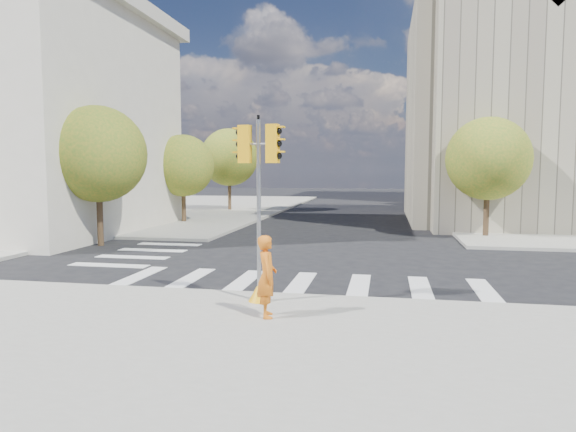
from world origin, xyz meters
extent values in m
plane|color=black|center=(0.00, 0.00, 0.00)|extent=(160.00, 160.00, 0.00)
cube|color=gray|center=(0.00, -11.00, 0.07)|extent=(30.00, 14.00, 0.15)
cube|color=gray|center=(-20.00, 26.00, 0.07)|extent=(28.00, 40.00, 0.15)
cube|color=#9F967E|center=(9.00, 15.00, 7.00)|extent=(8.00, 8.00, 14.00)
cylinder|color=#382616|center=(-10.50, 4.00, 1.22)|extent=(0.28, 0.28, 2.45)
sphere|color=#3B6B1E|center=(-10.50, 4.00, 4.21)|extent=(4.40, 4.40, 4.40)
cylinder|color=#382616|center=(-10.50, 14.00, 1.08)|extent=(0.28, 0.28, 2.17)
sphere|color=#3B6B1E|center=(-10.50, 14.00, 3.77)|extent=(4.00, 4.00, 4.00)
cylinder|color=#382616|center=(-10.50, 24.00, 1.31)|extent=(0.28, 0.28, 2.62)
sphere|color=#3B6B1E|center=(-10.50, 24.00, 4.54)|extent=(4.80, 4.80, 4.80)
cylinder|color=#382616|center=(7.50, 10.00, 1.19)|extent=(0.28, 0.28, 2.38)
sphere|color=#3B6B1E|center=(7.50, 10.00, 4.06)|extent=(4.20, 4.20, 4.20)
cylinder|color=#382616|center=(7.50, 22.00, 1.26)|extent=(0.28, 0.28, 2.52)
sphere|color=#3B6B1E|center=(7.50, 22.00, 4.36)|extent=(4.60, 4.60, 4.60)
cylinder|color=#382616|center=(7.50, 34.00, 1.14)|extent=(0.28, 0.28, 2.27)
sphere|color=#3B6B1E|center=(7.50, 34.00, 3.88)|extent=(4.00, 4.00, 4.00)
cylinder|color=black|center=(8.00, 14.00, 4.15)|extent=(0.12, 0.12, 8.00)
cube|color=black|center=(8.00, 14.00, 8.15)|extent=(0.35, 0.18, 0.22)
cylinder|color=black|center=(8.00, 28.00, 4.15)|extent=(0.12, 0.12, 8.00)
cube|color=black|center=(8.00, 28.00, 8.15)|extent=(0.35, 0.18, 0.22)
cone|color=#E9A10C|center=(-0.69, -5.00, 0.40)|extent=(0.56, 0.56, 0.50)
cylinder|color=gray|center=(-0.69, -5.00, 2.45)|extent=(0.11, 0.11, 4.59)
cylinder|color=black|center=(-0.69, -5.00, 4.79)|extent=(0.07, 0.07, 0.12)
cylinder|color=gray|center=(-0.69, -5.00, 4.14)|extent=(0.90, 0.22, 0.06)
cube|color=#E9A10C|center=(-1.06, -4.93, 4.14)|extent=(0.33, 0.27, 0.95)
cube|color=#E9A10C|center=(-0.32, -5.07, 4.14)|extent=(0.33, 0.27, 0.95)
imported|color=#CD6313|center=(-0.18, -6.32, 1.09)|extent=(0.63, 0.78, 1.88)
cube|color=silver|center=(-14.41, 3.69, 0.40)|extent=(5.67, 2.72, 0.50)
camera|label=1|loc=(2.44, -17.49, 3.50)|focal=32.00mm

